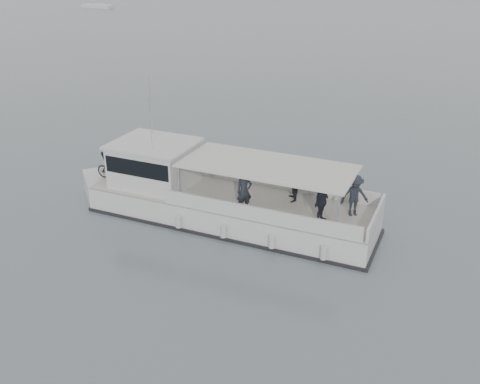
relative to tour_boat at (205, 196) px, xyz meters
The scene contains 2 objects.
ground 1.65m from the tour_boat, 62.58° to the right, with size 1400.00×1400.00×0.00m, color #565F65.
tour_boat is the anchor object (origin of this frame).
Camera 1 is at (12.61, -17.21, 11.51)m, focal length 40.00 mm.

